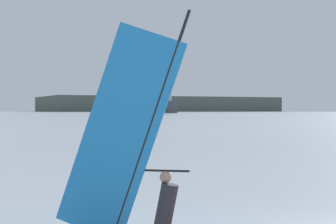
{
  "coord_description": "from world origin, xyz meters",
  "views": [
    {
      "loc": [
        -7.21,
        -9.0,
        2.41
      ],
      "look_at": [
        1.18,
        14.54,
        2.33
      ],
      "focal_mm": 60.31,
      "sensor_mm": 36.0,
      "label": 1
    }
  ],
  "objects": [
    {
      "name": "distant_headland",
      "position": [
        643.24,
        1079.4,
        12.66
      ],
      "size": [
        1109.86,
        490.79,
        25.32
      ],
      "primitive_type": "cube",
      "rotation": [
        0.0,
        0.0,
        0.08
      ],
      "color": "#4C564C",
      "rests_on": "ground_plane"
    },
    {
      "name": "windsurfer",
      "position": [
        -4.02,
        0.96,
        1.12
      ],
      "size": [
        3.36,
        2.23,
        4.36
      ],
      "rotation": [
        0.0,
        0.0,
        5.74
      ],
      "color": "red",
      "rests_on": "ground_plane"
    },
    {
      "name": "cargo_ship",
      "position": [
        162.94,
        540.17,
        8.8
      ],
      "size": [
        46.77,
        194.99,
        34.11
      ],
      "rotation": [
        0.0,
        0.0,
        1.45
      ],
      "color": "#3F444C",
      "rests_on": "ground_plane"
    }
  ]
}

